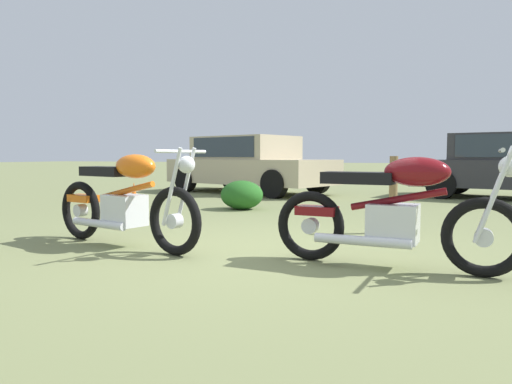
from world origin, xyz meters
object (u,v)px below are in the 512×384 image
motorcycle_orange (124,200)px  motorcycle_maroon (394,212)px  car_beige (248,161)px  traffic_cone (134,199)px  shrub_low (242,195)px  fence_post_wooden (393,195)px

motorcycle_orange → motorcycle_maroon: size_ratio=1.04×
car_beige → motorcycle_orange: bearing=-58.0°
motorcycle_orange → motorcycle_maroon: same height
car_beige → traffic_cone: bearing=-71.9°
car_beige → motorcycle_maroon: bearing=-39.7°
motorcycle_orange → traffic_cone: 3.04m
shrub_low → traffic_cone: 1.83m
shrub_low → fence_post_wooden: bearing=-31.5°
motorcycle_orange → traffic_cone: (-1.72, 2.49, -0.25)m
motorcycle_orange → fence_post_wooden: bearing=51.9°
shrub_low → car_beige: bearing=111.4°
motorcycle_orange → motorcycle_maroon: 2.67m
shrub_low → fence_post_wooden: size_ratio=0.81×
motorcycle_orange → shrub_low: (-0.27, 3.61, -0.23)m
motorcycle_orange → fence_post_wooden: 3.14m
shrub_low → fence_post_wooden: 3.22m
traffic_cone → shrub_low: bearing=37.7°
motorcycle_orange → motorcycle_maroon: bearing=15.1°
fence_post_wooden → motorcycle_maroon: bearing=-83.9°
motorcycle_maroon → shrub_low: motorcycle_maroon is taller
motorcycle_orange → traffic_cone: motorcycle_orange is taller
motorcycle_orange → fence_post_wooden: (2.47, 1.94, -0.02)m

